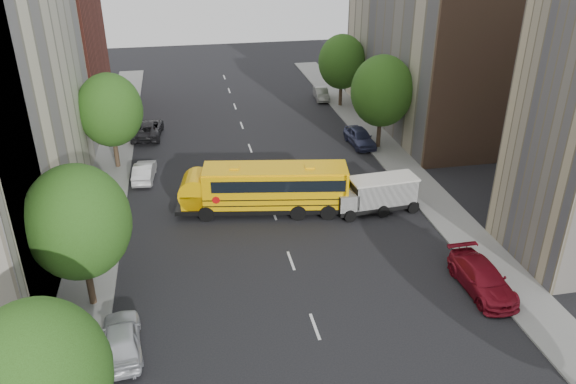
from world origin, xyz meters
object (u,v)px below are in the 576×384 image
object	(u,v)px
parked_car_2	(147,129)
parked_car_4	(360,137)
street_tree_5	(342,62)
safari_truck	(377,194)
parked_car_3	(482,278)
street_tree_0	(39,376)
parked_car_5	(321,94)
parked_car_0	(122,339)
school_bus	(263,187)
street_tree_4	(382,91)
street_tree_2	(110,110)
street_tree_1	(78,222)
parked_car_1	(144,171)

from	to	relation	value
parked_car_2	parked_car_4	world-z (taller)	parked_car_4
street_tree_5	safari_truck	size ratio (longest dim) A/B	1.29
safari_truck	parked_car_3	bearing A→B (deg)	-79.08
street_tree_0	parked_car_5	size ratio (longest dim) A/B	1.91
street_tree_5	parked_car_0	bearing A→B (deg)	-120.80
parked_car_0	safari_truck	bearing A→B (deg)	-150.62
parked_car_0	parked_car_5	xyz separation A→B (m)	(18.83, 36.61, -0.11)
school_bus	parked_car_4	size ratio (longest dim) A/B	2.73
street_tree_4	parked_car_3	distance (m)	21.26
school_bus	safari_truck	size ratio (longest dim) A/B	2.11
parked_car_3	street_tree_4	bearing A→B (deg)	85.51
parked_car_0	parked_car_2	bearing A→B (deg)	-95.54
street_tree_4	parked_car_5	bearing A→B (deg)	95.45
parked_car_0	street_tree_5	bearing A→B (deg)	-125.47
street_tree_4	street_tree_5	xyz separation A→B (m)	(-0.00, 12.00, -0.37)
street_tree_4	parked_car_0	bearing A→B (deg)	-132.67
parked_car_0	street_tree_0	bearing A→B (deg)	69.07
street_tree_4	school_bus	size ratio (longest dim) A/B	0.66
street_tree_0	parked_car_2	distance (m)	34.95
street_tree_2	parked_car_3	world-z (taller)	street_tree_2
parked_car_2	parked_car_5	world-z (taller)	parked_car_2
school_bus	parked_car_2	xyz separation A→B (m)	(-8.19, 16.28, -1.13)
street_tree_1	parked_car_0	world-z (taller)	street_tree_1
street_tree_4	street_tree_2	bearing A→B (deg)	180.00
street_tree_2	parked_car_2	distance (m)	8.11
street_tree_0	parked_car_3	world-z (taller)	street_tree_0
street_tree_1	parked_car_4	world-z (taller)	street_tree_1
street_tree_1	parked_car_5	world-z (taller)	street_tree_1
street_tree_4	parked_car_0	distance (m)	30.16
street_tree_4	parked_car_1	size ratio (longest dim) A/B	1.98
street_tree_1	street_tree_0	bearing A→B (deg)	-90.00
street_tree_4	parked_car_1	bearing A→B (deg)	-172.14
safari_truck	street_tree_4	bearing A→B (deg)	65.74
parked_car_5	safari_truck	bearing A→B (deg)	-90.94
street_tree_2	parked_car_2	bearing A→B (deg)	71.74
school_bus	parked_car_5	bearing A→B (deg)	76.81
street_tree_5	school_bus	size ratio (longest dim) A/B	0.61
street_tree_1	street_tree_2	size ratio (longest dim) A/B	1.03
parked_car_4	parked_car_3	bearing A→B (deg)	-93.10
parked_car_0	parked_car_5	distance (m)	41.17
school_bus	street_tree_5	bearing A→B (deg)	71.38
parked_car_3	parked_car_4	xyz separation A→B (m)	(0.00, 21.65, 0.01)
street_tree_1	street_tree_4	world-z (taller)	street_tree_4
parked_car_1	street_tree_5	bearing A→B (deg)	-138.20
parked_car_1	street_tree_4	bearing A→B (deg)	-166.99
street_tree_1	street_tree_5	world-z (taller)	street_tree_1
parked_car_0	parked_car_3	distance (m)	18.87
parked_car_1	street_tree_0	bearing A→B (deg)	90.18
parked_car_2	street_tree_0	bearing A→B (deg)	91.48
street_tree_1	street_tree_4	bearing A→B (deg)	39.29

